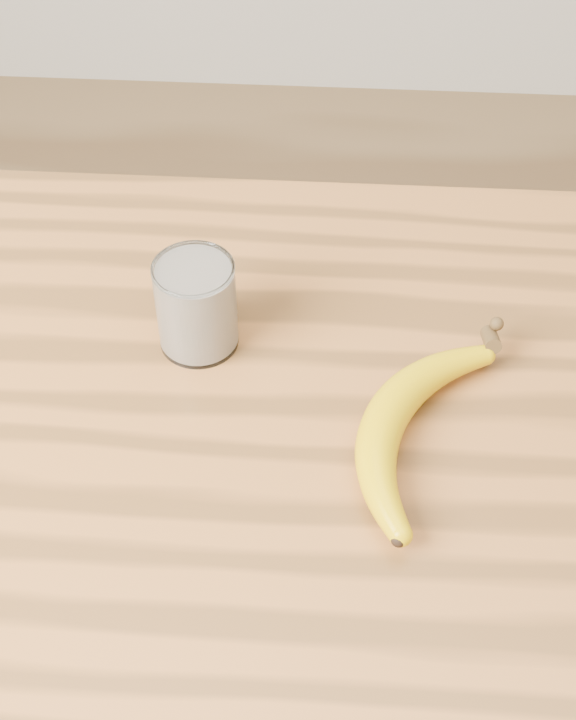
{
  "coord_description": "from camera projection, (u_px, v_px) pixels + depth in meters",
  "views": [
    {
      "loc": [
        -0.12,
        -0.44,
        1.55
      ],
      "look_at": [
        -0.15,
        0.12,
        0.93
      ],
      "focal_mm": 50.0,
      "sensor_mm": 36.0,
      "label": 1
    }
  ],
  "objects": [
    {
      "name": "table",
      "position": [
        459.0,
        595.0,
        0.86
      ],
      "size": [
        1.2,
        0.8,
        0.9
      ],
      "color": "#9B5E2A",
      "rests_on": "ground"
    },
    {
      "name": "smoothie_glass",
      "position": [
        196.0,
        305.0,
        0.86
      ],
      "size": [
        0.07,
        0.07,
        0.09
      ],
      "color": "white",
      "rests_on": "table"
    },
    {
      "name": "banana",
      "position": [
        385.0,
        416.0,
        0.81
      ],
      "size": [
        0.21,
        0.31,
        0.04
      ],
      "primitive_type": null,
      "rotation": [
        0.0,
        0.0,
        -0.38
      ],
      "color": "#D7AE03",
      "rests_on": "table"
    }
  ]
}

